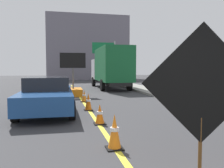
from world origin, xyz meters
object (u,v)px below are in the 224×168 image
(arrow_board_trailer, at_px, (73,88))
(highway_guide_sign, at_px, (108,54))
(pickup_car, at_px, (47,94))
(box_truck, at_px, (111,67))
(traffic_cone_curbside, at_px, (84,96))
(traffic_cone_far_lane, at_px, (88,102))
(traffic_cone_near_sign, at_px, (114,132))
(traffic_cone_mid_lane, at_px, (100,114))
(roadwork_sign, at_px, (202,87))

(arrow_board_trailer, distance_m, highway_guide_sign, 13.82)
(highway_guide_sign, bearing_deg, pickup_car, -108.90)
(box_truck, xyz_separation_m, traffic_cone_curbside, (-3.02, -7.64, -1.53))
(arrow_board_trailer, height_order, traffic_cone_far_lane, arrow_board_trailer)
(arrow_board_trailer, xyz_separation_m, traffic_cone_near_sign, (0.33, -10.17, -0.11))
(pickup_car, bearing_deg, traffic_cone_far_lane, -2.15)
(box_truck, xyz_separation_m, traffic_cone_far_lane, (-3.10, -10.10, -1.48))
(box_truck, distance_m, traffic_cone_mid_lane, 13.04)
(box_truck, xyz_separation_m, traffic_cone_near_sign, (-3.10, -14.87, -1.46))
(roadwork_sign, xyz_separation_m, highway_guide_sign, (3.78, 24.75, 1.95))
(highway_guide_sign, distance_m, traffic_cone_far_lane, 18.82)
(arrow_board_trailer, xyz_separation_m, traffic_cone_mid_lane, (0.39, -7.89, -0.18))
(traffic_cone_mid_lane, relative_size, traffic_cone_curbside, 1.01)
(traffic_cone_far_lane, bearing_deg, arrow_board_trailer, 93.52)
(box_truck, distance_m, pickup_car, 11.16)
(roadwork_sign, xyz_separation_m, arrow_board_trailer, (-1.08, 12.14, -0.99))
(arrow_board_trailer, xyz_separation_m, box_truck, (3.43, 4.70, 1.35))
(traffic_cone_far_lane, bearing_deg, box_truck, 72.94)
(traffic_cone_far_lane, relative_size, traffic_cone_curbside, 1.16)
(pickup_car, distance_m, traffic_cone_far_lane, 1.66)
(traffic_cone_near_sign, relative_size, traffic_cone_far_lane, 1.05)
(highway_guide_sign, bearing_deg, roadwork_sign, -98.68)
(roadwork_sign, distance_m, pickup_car, 7.24)
(highway_guide_sign, bearing_deg, traffic_cone_near_sign, -101.24)
(highway_guide_sign, distance_m, traffic_cone_near_sign, 23.42)
(box_truck, height_order, traffic_cone_far_lane, box_truck)
(arrow_board_trailer, height_order, box_truck, box_truck)
(traffic_cone_mid_lane, bearing_deg, pickup_car, 123.48)
(highway_guide_sign, bearing_deg, box_truck, -100.18)
(box_truck, bearing_deg, roadwork_sign, -97.97)
(roadwork_sign, bearing_deg, pickup_car, 109.20)
(roadwork_sign, distance_m, traffic_cone_curbside, 9.31)
(traffic_cone_mid_lane, relative_size, traffic_cone_far_lane, 0.87)
(arrow_board_trailer, distance_m, traffic_cone_curbside, 2.97)
(roadwork_sign, distance_m, box_truck, 17.01)
(box_truck, relative_size, traffic_cone_near_sign, 10.45)
(traffic_cone_far_lane, bearing_deg, traffic_cone_curbside, 88.20)
(roadwork_sign, height_order, arrow_board_trailer, arrow_board_trailer)
(pickup_car, xyz_separation_m, traffic_cone_mid_lane, (1.68, -2.55, -0.39))
(box_truck, height_order, traffic_cone_curbside, box_truck)
(roadwork_sign, height_order, traffic_cone_curbside, roadwork_sign)
(traffic_cone_near_sign, relative_size, traffic_cone_mid_lane, 1.21)
(traffic_cone_mid_lane, distance_m, traffic_cone_far_lane, 2.49)
(roadwork_sign, bearing_deg, highway_guide_sign, 81.32)
(roadwork_sign, bearing_deg, box_truck, 82.03)
(roadwork_sign, height_order, pickup_car, roadwork_sign)
(roadwork_sign, distance_m, arrow_board_trailer, 12.23)
(roadwork_sign, height_order, traffic_cone_near_sign, roadwork_sign)
(roadwork_sign, distance_m, highway_guide_sign, 25.11)
(box_truck, bearing_deg, arrow_board_trailer, -126.13)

